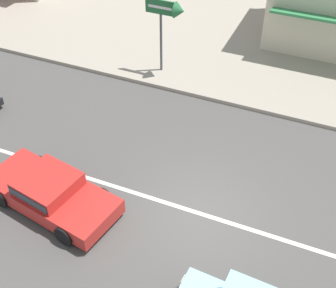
% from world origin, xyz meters
% --- Properties ---
extents(ground_plane, '(160.00, 160.00, 0.00)m').
position_xyz_m(ground_plane, '(0.00, 0.00, 0.00)').
color(ground_plane, '#4C4947').
extents(lane_centre_stripe, '(50.40, 0.14, 0.01)m').
position_xyz_m(lane_centre_stripe, '(0.00, 0.00, 0.00)').
color(lane_centre_stripe, silver).
rests_on(lane_centre_stripe, ground).
extents(kerb_strip, '(68.00, 10.00, 0.15)m').
position_xyz_m(kerb_strip, '(0.00, 10.41, 0.07)').
color(kerb_strip, '#9E9384').
rests_on(kerb_strip, ground).
extents(sedan_red_0, '(4.38, 2.41, 1.06)m').
position_xyz_m(sedan_red_0, '(-4.07, -1.35, 0.53)').
color(sedan_red_0, red).
rests_on(sedan_red_0, ground).
extents(arrow_signboard, '(1.55, 0.62, 3.03)m').
position_xyz_m(arrow_signboard, '(-3.48, 6.49, 2.69)').
color(arrow_signboard, '#4C4C51').
rests_on(arrow_signboard, kerb_strip).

